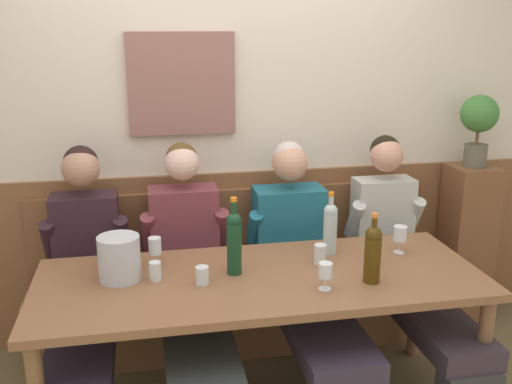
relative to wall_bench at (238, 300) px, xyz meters
name	(u,v)px	position (x,y,z in m)	size (l,w,h in m)	color
room_wall_back	(229,112)	(0.00, 0.26, 1.12)	(6.80, 0.12, 2.80)	beige
wood_wainscot_panel	(233,252)	(0.00, 0.21, 0.24)	(6.80, 0.03, 1.04)	brown
wall_bench	(238,300)	(0.00, 0.00, 0.00)	(2.45, 0.42, 0.94)	brown
dining_table	(261,291)	(0.00, -0.69, 0.39)	(2.15, 0.83, 0.75)	brown
person_left_seat	(83,285)	(-0.86, -0.36, 0.35)	(0.47, 1.27, 1.28)	#31302F
person_right_seat	(190,280)	(-0.32, -0.37, 0.33)	(0.50, 1.26, 1.28)	#2C3038
person_center_right_seat	(304,269)	(0.31, -0.36, 0.34)	(0.52, 1.27, 1.26)	#27362E
person_center_left_seat	(406,263)	(0.90, -0.38, 0.33)	(0.46, 1.27, 1.27)	#333436
ice_bucket	(119,258)	(-0.66, -0.60, 0.57)	(0.20, 0.20, 0.21)	#B4BAC2
wine_bottle_amber_mid	(234,241)	(-0.12, -0.63, 0.63)	(0.07, 0.07, 0.39)	#143C21
wine_bottle_green_tall	(330,227)	(0.41, -0.47, 0.61)	(0.07, 0.07, 0.34)	#ACC2C4
wine_bottle_clear_water	(373,252)	(0.49, -0.85, 0.62)	(0.08, 0.08, 0.34)	#412E0A
wine_glass_mid_right	(372,245)	(0.58, -0.65, 0.56)	(0.07, 0.07, 0.14)	silver
wine_glass_center_rear	(113,245)	(-0.70, -0.40, 0.57)	(0.07, 0.07, 0.14)	silver
wine_glass_left_end	(326,272)	(0.26, -0.89, 0.55)	(0.06, 0.06, 0.13)	silver
wine_glass_by_bottle	(155,247)	(-0.49, -0.46, 0.56)	(0.06, 0.06, 0.15)	silver
wine_glass_near_bucket	(400,234)	(0.78, -0.54, 0.57)	(0.07, 0.07, 0.15)	silver
water_tumbler_left	(320,254)	(0.32, -0.60, 0.52)	(0.07, 0.07, 0.10)	silver
water_tumbler_center	(155,271)	(-0.50, -0.64, 0.51)	(0.06, 0.06, 0.09)	silver
water_tumbler_right	(202,275)	(-0.29, -0.72, 0.51)	(0.06, 0.06, 0.09)	silver
corner_pedestal	(466,244)	(1.52, 0.03, 0.24)	(0.28, 0.28, 1.05)	brown
potted_plant	(479,122)	(1.52, 0.03, 1.05)	(0.23, 0.23, 0.45)	#5A5547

